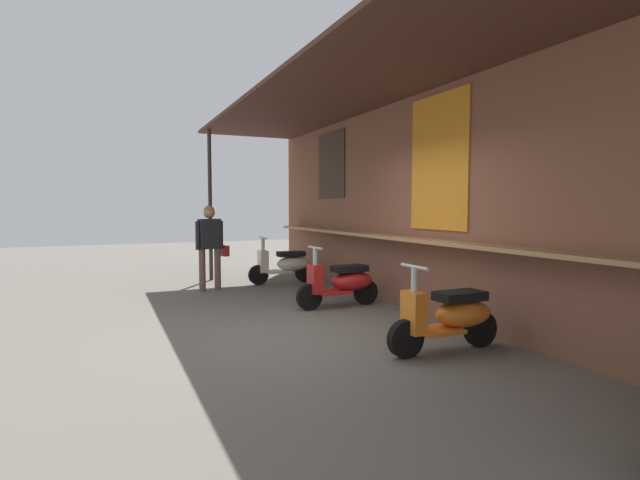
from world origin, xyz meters
The scene contains 6 objects.
ground_plane centered at (0.00, 0.00, 0.00)m, with size 32.87×32.87×0.00m, color #605B54.
market_stall_facade centered at (0.01, 1.85, 1.89)m, with size 11.74×2.49×3.40m.
scooter_cream centered at (-3.88, 1.08, 0.39)m, with size 0.46×1.40×0.97m.
scooter_red centered at (-1.29, 1.08, 0.39)m, with size 0.46×1.40×0.97m.
scooter_orange centered at (1.29, 1.08, 0.39)m, with size 0.46×1.40×0.97m.
shopper_with_handbag centered at (-3.65, -0.50, 0.96)m, with size 0.38×0.64×1.60m.
Camera 1 is at (5.43, -2.34, 1.57)m, focal length 27.16 mm.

